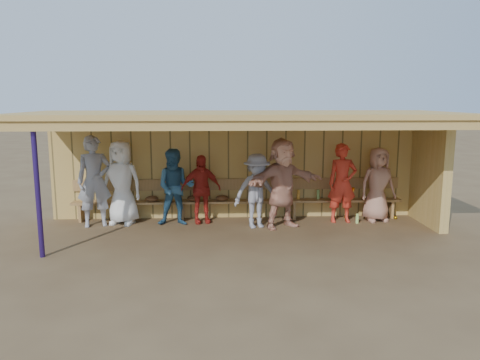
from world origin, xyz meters
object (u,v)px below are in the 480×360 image
player_h (378,184)px  player_b (122,182)px  player_d (201,189)px  player_f (282,183)px  player_a (94,181)px  player_e (257,191)px  player_g (342,183)px  player_c (176,187)px  bench (238,196)px

player_h → player_b: bearing=170.9°
player_d → player_h: 4.02m
player_f → player_h: player_f is taller
player_a → player_f: (4.07, -0.32, -0.02)m
player_e → player_g: 2.00m
player_c → player_f: (2.32, -0.32, 0.13)m
bench → player_a: bearing=-171.6°
player_h → bench: bearing=165.1°
player_a → player_h: (6.32, 0.12, -0.15)m
player_b → player_e: 3.01m
bench → player_b: bearing=-173.3°
player_b → player_f: player_f is taller
player_e → player_f: size_ratio=0.83×
player_f → bench: bearing=114.7°
player_a → bench: size_ratio=0.26×
player_b → player_d: bearing=13.7°
player_a → player_e: player_a is taller
player_a → player_d: size_ratio=1.29×
player_b → player_g: bearing=12.6°
player_f → player_g: player_f is taller
player_c → bench: bearing=17.4°
player_b → player_d: 1.76m
player_b → player_h: player_b is taller
player_g → player_b: bearing=178.2°
player_c → player_e: bearing=-10.5°
player_a → player_f: size_ratio=1.02×
player_e → player_h: player_h is taller
player_c → player_g: size_ratio=0.95×
player_e → player_h: bearing=-8.7°
player_g → player_h: size_ratio=1.06×
player_h → player_g: bearing=175.3°
player_e → player_g: (1.96, 0.36, 0.09)m
bench → player_f: bearing=-40.6°
player_c → player_g: player_g is taller
player_f → bench: player_f is taller
player_c → player_d: 0.58m
player_f → player_c: bearing=147.5°
player_d → player_a: bearing=171.0°
player_c → player_h: size_ratio=1.00×
player_a → bench: 3.23m
player_d → player_h: (4.01, -0.04, 0.07)m
bench → player_d: bearing=-160.4°
player_f → player_e: bearing=153.7°
player_b → player_h: 5.77m
player_f → player_h: bearing=-13.7°
player_f → player_g: 1.47m
player_a → bench: player_a is taller
player_e → bench: 0.89m
bench → player_c: bearing=-161.7°
player_c → player_d: (0.55, 0.16, -0.08)m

